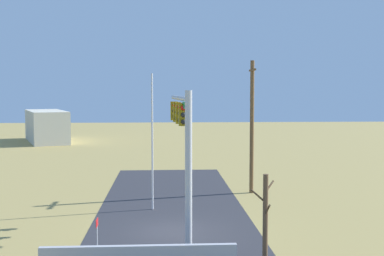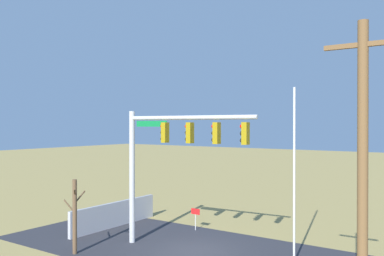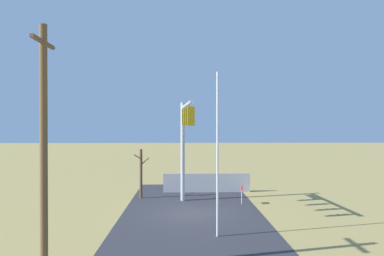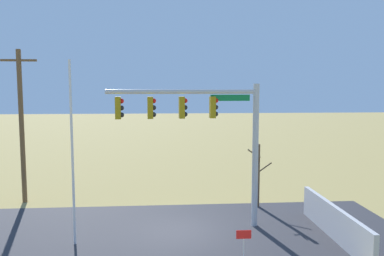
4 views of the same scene
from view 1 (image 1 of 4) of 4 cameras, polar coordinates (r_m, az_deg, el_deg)
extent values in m
plane|color=#9E894C|center=(23.56, -2.17, -11.87)|extent=(160.00, 160.00, 0.00)
cube|color=#2D2D33|center=(27.42, -2.34, -9.53)|extent=(28.00, 8.00, 0.01)
cylinder|color=#B2B5BA|center=(19.47, -0.40, -5.36)|extent=(0.28, 0.28, 6.59)
cylinder|color=#B2B5BA|center=(22.52, -1.43, 3.48)|extent=(6.68, 0.66, 0.20)
cube|color=#0F7238|center=(20.40, -0.81, 2.61)|extent=(1.80, 0.15, 0.28)
cube|color=#937A0F|center=(21.21, -1.06, 1.54)|extent=(0.26, 0.38, 0.96)
sphere|color=red|center=(21.05, -1.01, 2.34)|extent=(0.22, 0.22, 0.22)
sphere|color=black|center=(21.06, -1.01, 1.52)|extent=(0.22, 0.22, 0.22)
sphere|color=black|center=(21.08, -1.01, 0.71)|extent=(0.22, 0.22, 0.22)
cube|color=#937A0F|center=(22.58, -1.44, 1.71)|extent=(0.26, 0.38, 0.96)
sphere|color=red|center=(22.42, -1.40, 2.46)|extent=(0.22, 0.22, 0.22)
sphere|color=black|center=(22.43, -1.40, 1.69)|extent=(0.22, 0.22, 0.22)
sphere|color=black|center=(22.45, -1.40, 0.93)|extent=(0.22, 0.22, 0.22)
cube|color=#937A0F|center=(23.96, -1.77, 1.86)|extent=(0.26, 0.38, 0.96)
sphere|color=red|center=(23.80, -1.74, 2.56)|extent=(0.22, 0.22, 0.22)
sphere|color=black|center=(23.81, -1.74, 1.84)|extent=(0.22, 0.22, 0.22)
sphere|color=black|center=(23.82, -1.74, 1.12)|extent=(0.22, 0.22, 0.22)
cube|color=#937A0F|center=(25.33, -2.07, 1.99)|extent=(0.26, 0.38, 0.96)
sphere|color=red|center=(25.17, -2.04, 2.66)|extent=(0.22, 0.22, 0.22)
sphere|color=black|center=(25.18, -2.04, 1.97)|extent=(0.22, 0.22, 0.22)
sphere|color=black|center=(25.20, -2.04, 1.29)|extent=(0.22, 0.22, 0.22)
cylinder|color=silver|center=(27.17, -4.61, -1.63)|extent=(0.10, 0.10, 7.51)
cylinder|color=brown|center=(31.75, 6.93, 0.09)|extent=(0.26, 0.26, 8.48)
cube|color=brown|center=(31.69, 6.99, 6.67)|extent=(1.90, 0.12, 0.12)
cylinder|color=brown|center=(19.33, 8.47, -10.29)|extent=(0.20, 0.20, 3.41)
cylinder|color=brown|center=(18.88, 8.71, -9.31)|extent=(0.78, 0.07, 0.57)
cylinder|color=brown|center=(19.34, 8.94, -6.68)|extent=(0.54, 0.47, 0.39)
cylinder|color=brown|center=(19.10, 7.66, -7.79)|extent=(0.12, 0.61, 0.55)
cylinder|color=silver|center=(21.54, -10.89, -12.26)|extent=(0.04, 0.04, 0.90)
cube|color=red|center=(21.37, -10.92, -10.69)|extent=(0.56, 0.02, 0.32)
cube|color=beige|center=(66.37, -16.46, 0.20)|extent=(11.87, 7.84, 4.02)
camera|label=2|loc=(37.39, 22.95, 2.96)|focal=39.18mm
camera|label=3|loc=(43.51, -2.08, 2.40)|focal=33.95mm
camera|label=4|loc=(28.58, -38.48, 3.08)|focal=36.59mm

